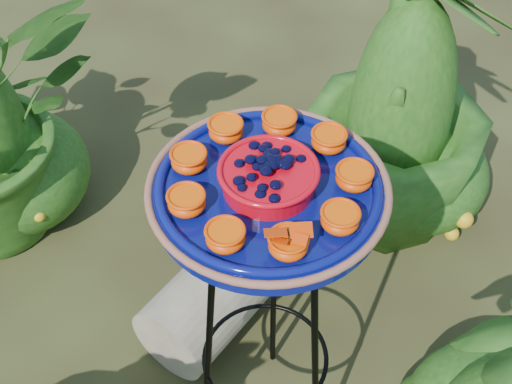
% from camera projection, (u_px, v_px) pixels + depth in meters
% --- Properties ---
extents(ground_plane, '(20.00, 20.00, 0.00)m').
position_uv_depth(ground_plane, '(240.00, 376.00, 1.87)').
color(ground_plane, black).
rests_on(ground_plane, ground).
extents(tripod_stand, '(0.35, 0.35, 0.79)m').
position_uv_depth(tripod_stand, '(266.00, 305.00, 1.45)').
color(tripod_stand, black).
rests_on(tripod_stand, ground).
extents(feeder_dish, '(0.49, 0.49, 0.09)m').
position_uv_depth(feeder_dish, '(268.00, 187.00, 1.20)').
color(feeder_dish, '#080F61').
rests_on(feeder_dish, tripod_stand).
extents(driftwood_log, '(0.63, 0.65, 0.23)m').
position_uv_depth(driftwood_log, '(245.00, 263.00, 1.99)').
color(driftwood_log, tan).
rests_on(driftwood_log, ground).
extents(shrub_back_right, '(0.74, 0.74, 0.94)m').
position_uv_depth(shrub_back_right, '(404.00, 93.00, 1.94)').
color(shrub_back_right, '#1B4B14').
rests_on(shrub_back_right, ground).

